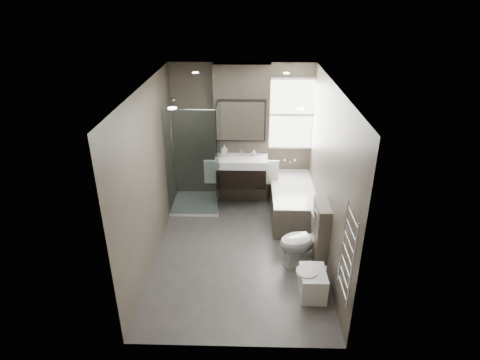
{
  "coord_description": "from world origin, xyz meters",
  "views": [
    {
      "loc": [
        0.16,
        -5.26,
        3.79
      ],
      "look_at": [
        0.01,
        0.15,
        1.17
      ],
      "focal_mm": 30.0,
      "sensor_mm": 36.0,
      "label": 1
    }
  ],
  "objects_px": {
    "bidet": "(312,283)",
    "toilet": "(304,241)",
    "bathtub": "(292,200)",
    "vanity": "(241,171)"
  },
  "relations": [
    {
      "from": "bathtub",
      "to": "bidet",
      "type": "bearing_deg",
      "value": -87.55
    },
    {
      "from": "vanity",
      "to": "bathtub",
      "type": "distance_m",
      "value": 1.07
    },
    {
      "from": "bidet",
      "to": "toilet",
      "type": "bearing_deg",
      "value": 93.54
    },
    {
      "from": "bathtub",
      "to": "vanity",
      "type": "bearing_deg",
      "value": 160.63
    },
    {
      "from": "bathtub",
      "to": "bidet",
      "type": "height_order",
      "value": "bathtub"
    },
    {
      "from": "toilet",
      "to": "bathtub",
      "type": "bearing_deg",
      "value": 162.0
    },
    {
      "from": "toilet",
      "to": "bidet",
      "type": "height_order",
      "value": "toilet"
    },
    {
      "from": "toilet",
      "to": "vanity",
      "type": "bearing_deg",
      "value": -170.1
    },
    {
      "from": "toilet",
      "to": "bidet",
      "type": "distance_m",
      "value": 0.74
    },
    {
      "from": "vanity",
      "to": "toilet",
      "type": "bearing_deg",
      "value": -60.23
    }
  ]
}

